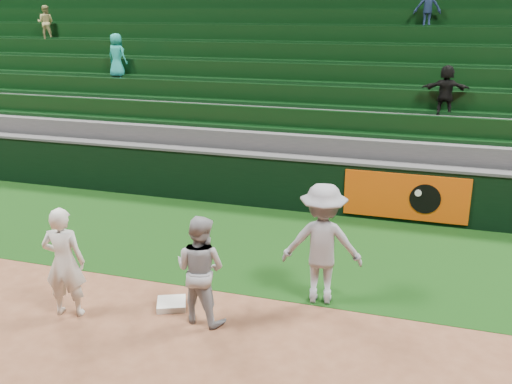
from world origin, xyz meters
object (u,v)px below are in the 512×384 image
first_base (171,304)px  base_coach (322,244)px  first_baseman (64,262)px  baserunner (200,269)px

first_base → base_coach: 2.52m
base_coach → first_baseman: bearing=15.4°
first_base → base_coach: (2.16, 0.90, 0.92)m
first_baseman → baserunner: bearing=179.5°
baserunner → base_coach: base_coach is taller
first_baseman → base_coach: size_ratio=0.89×
first_base → baserunner: baserunner is taller
first_base → baserunner: size_ratio=0.27×
first_base → base_coach: base_coach is taller
first_baseman → base_coach: bearing=-169.5°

